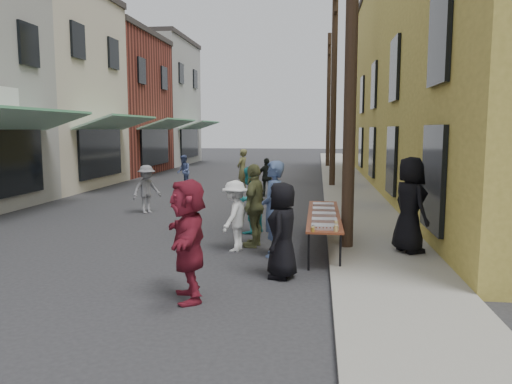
% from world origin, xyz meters
% --- Properties ---
extents(ground, '(120.00, 120.00, 0.00)m').
position_xyz_m(ground, '(0.00, 0.00, 0.00)').
color(ground, '#28282B').
rests_on(ground, ground).
extents(sidewalk, '(2.20, 60.00, 0.10)m').
position_xyz_m(sidewalk, '(5.00, 15.00, 0.05)').
color(sidewalk, gray).
rests_on(sidewalk, ground).
extents(storefront_row, '(8.00, 37.00, 9.00)m').
position_xyz_m(storefront_row, '(-10.00, 14.96, 4.12)').
color(storefront_row, maroon).
rests_on(storefront_row, ground).
extents(building_ochre, '(10.00, 28.00, 10.00)m').
position_xyz_m(building_ochre, '(11.10, 14.00, 5.00)').
color(building_ochre, '#A3913A').
rests_on(building_ochre, ground).
extents(utility_pole_near, '(0.26, 0.26, 9.00)m').
position_xyz_m(utility_pole_near, '(4.30, 3.00, 4.50)').
color(utility_pole_near, '#2D2116').
rests_on(utility_pole_near, ground).
extents(utility_pole_mid, '(0.26, 0.26, 9.00)m').
position_xyz_m(utility_pole_mid, '(4.30, 15.00, 4.50)').
color(utility_pole_mid, '#2D2116').
rests_on(utility_pole_mid, ground).
extents(utility_pole_far, '(0.26, 0.26, 9.00)m').
position_xyz_m(utility_pole_far, '(4.30, 27.00, 4.50)').
color(utility_pole_far, '#2D2116').
rests_on(utility_pole_far, ground).
extents(serving_table, '(0.70, 4.00, 0.75)m').
position_xyz_m(serving_table, '(3.80, 3.25, 0.71)').
color(serving_table, maroon).
rests_on(serving_table, ground).
extents(catering_tray_sausage, '(0.50, 0.33, 0.08)m').
position_xyz_m(catering_tray_sausage, '(3.80, 1.60, 0.79)').
color(catering_tray_sausage, maroon).
rests_on(catering_tray_sausage, serving_table).
extents(catering_tray_foil_b, '(0.50, 0.33, 0.08)m').
position_xyz_m(catering_tray_foil_b, '(3.80, 2.25, 0.79)').
color(catering_tray_foil_b, '#B2B2B7').
rests_on(catering_tray_foil_b, serving_table).
extents(catering_tray_buns, '(0.50, 0.33, 0.08)m').
position_xyz_m(catering_tray_buns, '(3.80, 2.95, 0.79)').
color(catering_tray_buns, tan).
rests_on(catering_tray_buns, serving_table).
extents(catering_tray_foil_d, '(0.50, 0.33, 0.08)m').
position_xyz_m(catering_tray_foil_d, '(3.80, 3.65, 0.79)').
color(catering_tray_foil_d, '#B2B2B7').
rests_on(catering_tray_foil_d, serving_table).
extents(catering_tray_buns_end, '(0.50, 0.33, 0.08)m').
position_xyz_m(catering_tray_buns_end, '(3.80, 4.35, 0.79)').
color(catering_tray_buns_end, tan).
rests_on(catering_tray_buns_end, serving_table).
extents(condiment_jar_a, '(0.07, 0.07, 0.08)m').
position_xyz_m(condiment_jar_a, '(3.58, 1.30, 0.79)').
color(condiment_jar_a, '#A57F26').
rests_on(condiment_jar_a, serving_table).
extents(condiment_jar_b, '(0.07, 0.07, 0.08)m').
position_xyz_m(condiment_jar_b, '(3.58, 1.40, 0.79)').
color(condiment_jar_b, '#A57F26').
rests_on(condiment_jar_b, serving_table).
extents(condiment_jar_c, '(0.07, 0.07, 0.08)m').
position_xyz_m(condiment_jar_c, '(3.58, 1.50, 0.79)').
color(condiment_jar_c, '#A57F26').
rests_on(condiment_jar_c, serving_table).
extents(cup_stack, '(0.08, 0.08, 0.12)m').
position_xyz_m(cup_stack, '(4.00, 1.35, 0.81)').
color(cup_stack, tan).
rests_on(cup_stack, serving_table).
extents(guest_front_a, '(0.64, 0.89, 1.70)m').
position_xyz_m(guest_front_a, '(3.05, 0.87, 0.85)').
color(guest_front_a, black).
rests_on(guest_front_a, ground).
extents(guest_front_b, '(0.51, 0.74, 1.98)m').
position_xyz_m(guest_front_b, '(2.75, 2.37, 0.99)').
color(guest_front_b, '#445984').
rests_on(guest_front_b, ground).
extents(guest_front_c, '(0.96, 1.03, 1.69)m').
position_xyz_m(guest_front_c, '(1.95, 4.57, 0.84)').
color(guest_front_c, teal).
rests_on(guest_front_c, ground).
extents(guest_front_d, '(0.78, 1.09, 1.53)m').
position_xyz_m(guest_front_d, '(1.91, 2.69, 0.76)').
color(guest_front_d, white).
rests_on(guest_front_d, ground).
extents(guest_front_e, '(0.65, 1.15, 1.85)m').
position_xyz_m(guest_front_e, '(2.27, 3.16, 0.93)').
color(guest_front_e, olive).
rests_on(guest_front_e, ground).
extents(guest_queue_back, '(1.07, 1.82, 1.87)m').
position_xyz_m(guest_queue_back, '(1.71, -0.46, 0.94)').
color(guest_queue_back, maroon).
rests_on(guest_queue_back, ground).
extents(server, '(0.94, 1.12, 1.96)m').
position_xyz_m(server, '(5.53, 2.66, 1.08)').
color(server, black).
rests_on(server, sidewalk).
extents(passerby_left, '(1.05, 1.11, 1.50)m').
position_xyz_m(passerby_left, '(-1.63, 7.15, 0.75)').
color(passerby_left, slate).
rests_on(passerby_left, ground).
extents(passerby_mid, '(0.95, 0.66, 1.50)m').
position_xyz_m(passerby_mid, '(1.70, 11.48, 0.75)').
color(passerby_mid, black).
rests_on(passerby_mid, ground).
extents(passerby_right, '(0.61, 0.75, 1.77)m').
position_xyz_m(passerby_right, '(0.42, 13.51, 0.88)').
color(passerby_right, brown).
rests_on(passerby_right, ground).
extents(passerby_far, '(0.80, 0.88, 1.46)m').
position_xyz_m(passerby_far, '(-2.35, 14.12, 0.73)').
color(passerby_far, '#4A5A8F').
rests_on(passerby_far, ground).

